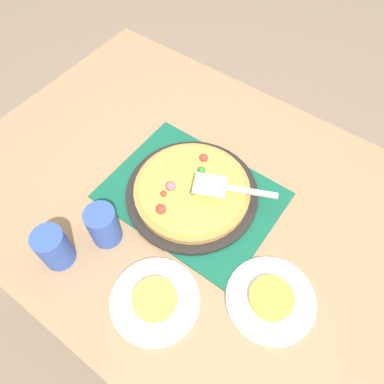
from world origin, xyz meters
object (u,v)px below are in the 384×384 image
at_px(served_slice_left, 271,298).
at_px(pizza_server, 227,188).
at_px(plate_near_left, 270,299).
at_px(cup_near, 54,248).
at_px(pizza, 192,189).
at_px(cup_far, 103,226).
at_px(plate_far_right, 155,301).
at_px(served_slice_right, 155,299).
at_px(pizza_pan, 192,193).

height_order(served_slice_left, pizza_server, pizza_server).
height_order(plate_near_left, cup_near, cup_near).
height_order(pizza, cup_far, cup_far).
relative_size(plate_far_right, cup_near, 1.83).
xyz_separation_m(served_slice_right, cup_near, (0.27, 0.06, 0.04)).
xyz_separation_m(pizza_pan, cup_near, (0.17, 0.36, 0.05)).
bearing_deg(pizza, served_slice_left, 158.52).
xyz_separation_m(pizza_pan, served_slice_left, (-0.33, 0.13, 0.01)).
bearing_deg(served_slice_left, plate_far_right, 36.56).
distance_m(pizza, served_slice_left, 0.36).
bearing_deg(pizza_pan, cup_far, 65.39).
bearing_deg(cup_near, cup_far, -115.93).
bearing_deg(plate_near_left, cup_far, 13.48).
relative_size(pizza, plate_far_right, 1.50).
bearing_deg(pizza_server, cup_near, 57.30).
distance_m(pizza, plate_far_right, 0.32).
xyz_separation_m(pizza_pan, pizza, (0.00, 0.00, 0.02)).
distance_m(cup_near, pizza_server, 0.47).
bearing_deg(pizza_server, plate_near_left, 144.67).
bearing_deg(served_slice_left, served_slice_right, 36.56).
relative_size(served_slice_right, cup_far, 0.92).
xyz_separation_m(cup_near, cup_far, (-0.06, -0.12, 0.00)).
relative_size(cup_near, pizza_server, 0.53).
relative_size(cup_near, cup_far, 1.00).
distance_m(plate_far_right, served_slice_right, 0.01).
height_order(served_slice_left, cup_near, cup_near).
bearing_deg(plate_near_left, plate_far_right, 36.56).
xyz_separation_m(served_slice_right, pizza_server, (0.02, -0.34, 0.05)).
relative_size(served_slice_right, cup_near, 0.92).
distance_m(pizza, plate_near_left, 0.36).
height_order(pizza, plate_far_right, pizza).
height_order(pizza_pan, plate_far_right, pizza_pan).
xyz_separation_m(plate_near_left, plate_far_right, (0.23, 0.17, 0.00)).
xyz_separation_m(served_slice_left, served_slice_right, (0.23, 0.17, 0.00)).
bearing_deg(cup_far, plate_far_right, 163.94).
height_order(pizza_pan, cup_far, cup_far).
bearing_deg(served_slice_right, served_slice_left, -143.44).
bearing_deg(plate_near_left, pizza, -21.48).
distance_m(served_slice_left, cup_far, 0.46).
height_order(pizza_pan, served_slice_left, served_slice_left).
bearing_deg(cup_near, plate_far_right, -168.46).
distance_m(plate_far_right, pizza_server, 0.35).
distance_m(pizza_pan, plate_near_left, 0.36).
height_order(plate_far_right, cup_far, cup_far).
xyz_separation_m(pizza_pan, cup_far, (0.11, 0.24, 0.05)).
height_order(pizza_pan, pizza, pizza).
xyz_separation_m(pizza, cup_far, (0.11, 0.24, 0.03)).
relative_size(pizza_pan, cup_far, 3.17).
distance_m(cup_near, cup_far, 0.13).
relative_size(plate_far_right, cup_far, 1.83).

